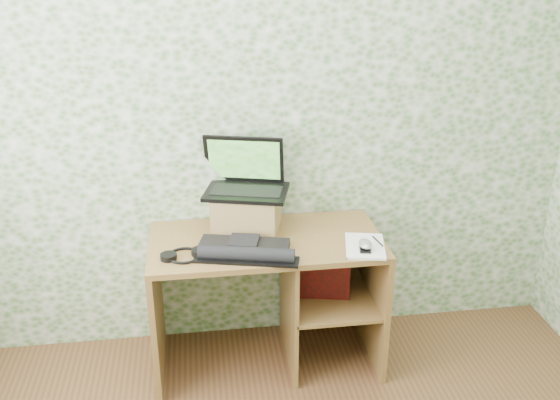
{
  "coord_description": "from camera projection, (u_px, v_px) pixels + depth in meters",
  "views": [
    {
      "loc": [
        -0.33,
        -1.42,
        2.19
      ],
      "look_at": [
        0.07,
        1.39,
        0.99
      ],
      "focal_mm": 40.0,
      "sensor_mm": 36.0,
      "label": 1
    }
  ],
  "objects": [
    {
      "name": "riser",
      "position": [
        247.0,
        211.0,
        3.3
      ],
      "size": [
        0.4,
        0.36,
        0.2
      ],
      "primitive_type": "cube",
      "rotation": [
        0.0,
        0.0,
        -0.27
      ],
      "color": "olive",
      "rests_on": "desk"
    },
    {
      "name": "wall_back",
      "position": [
        258.0,
        120.0,
        3.28
      ],
      "size": [
        3.5,
        0.0,
        3.5
      ],
      "primitive_type": "plane",
      "rotation": [
        1.57,
        0.0,
        0.0
      ],
      "color": "silver",
      "rests_on": "ground"
    },
    {
      "name": "keyboard",
      "position": [
        245.0,
        250.0,
        3.06
      ],
      "size": [
        0.52,
        0.36,
        0.07
      ],
      "rotation": [
        0.0,
        0.0,
        -0.24
      ],
      "color": "black",
      "rests_on": "desk"
    },
    {
      "name": "headphones",
      "position": [
        184.0,
        255.0,
        3.04
      ],
      "size": [
        0.23,
        0.2,
        0.03
      ],
      "rotation": [
        0.0,
        0.0,
        0.2
      ],
      "color": "black",
      "rests_on": "desk"
    },
    {
      "name": "notepad",
      "position": [
        365.0,
        246.0,
        3.13
      ],
      "size": [
        0.25,
        0.31,
        0.01
      ],
      "primitive_type": "cube",
      "rotation": [
        0.0,
        0.0,
        -0.21
      ],
      "color": "white",
      "rests_on": "desk"
    },
    {
      "name": "pen",
      "position": [
        378.0,
        241.0,
        3.16
      ],
      "size": [
        0.03,
        0.12,
        0.01
      ],
      "primitive_type": "cylinder",
      "rotation": [
        1.57,
        0.0,
        0.17
      ],
      "color": "black",
      "rests_on": "notepad"
    },
    {
      "name": "desk",
      "position": [
        280.0,
        281.0,
        3.36
      ],
      "size": [
        1.2,
        0.6,
        0.75
      ],
      "color": "brown",
      "rests_on": "floor"
    },
    {
      "name": "laptop",
      "position": [
        245.0,
        179.0,
        3.28
      ],
      "size": [
        0.49,
        0.4,
        0.28
      ],
      "rotation": [
        0.0,
        0.0,
        -0.27
      ],
      "color": "black",
      "rests_on": "riser"
    },
    {
      "name": "mouse",
      "position": [
        365.0,
        246.0,
        3.08
      ],
      "size": [
        0.08,
        0.11,
        0.04
      ],
      "primitive_type": "ellipsoid",
      "rotation": [
        0.0,
        0.0,
        -0.21
      ],
      "color": "#B5B5B8",
      "rests_on": "notepad"
    },
    {
      "name": "red_box",
      "position": [
        324.0,
        268.0,
        3.33
      ],
      "size": [
        0.29,
        0.15,
        0.34
      ],
      "primitive_type": "cube",
      "rotation": [
        0.0,
        0.0,
        -0.21
      ],
      "color": "maroon",
      "rests_on": "desk"
    }
  ]
}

